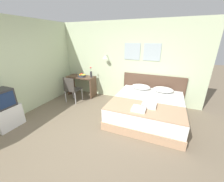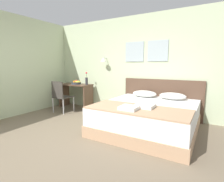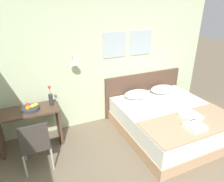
{
  "view_description": "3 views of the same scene",
  "coord_description": "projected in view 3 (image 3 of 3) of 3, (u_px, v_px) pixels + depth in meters",
  "views": [
    {
      "loc": [
        1.5,
        -2.0,
        2.11
      ],
      "look_at": [
        0.08,
        1.47,
        0.66
      ],
      "focal_mm": 22.0,
      "sensor_mm": 36.0,
      "label": 1
    },
    {
      "loc": [
        2.25,
        -1.91,
        1.34
      ],
      "look_at": [
        0.17,
        1.65,
        0.73
      ],
      "focal_mm": 28.0,
      "sensor_mm": 36.0,
      "label": 2
    },
    {
      "loc": [
        -1.38,
        -1.21,
        2.5
      ],
      "look_at": [
        -0.07,
        1.73,
        1.07
      ],
      "focal_mm": 32.0,
      "sensor_mm": 36.0,
      "label": 3
    }
  ],
  "objects": [
    {
      "name": "folded_towel_mid_bed",
      "position": [
        195.0,
        126.0,
        3.32
      ],
      "size": [
        0.31,
        0.29,
        0.06
      ],
      "color": "white",
      "rests_on": "throw_blanket"
    },
    {
      "name": "wall_back",
      "position": [
        99.0,
        64.0,
        4.16
      ],
      "size": [
        5.33,
        0.31,
        2.65
      ],
      "color": "beige",
      "rests_on": "ground_plane"
    },
    {
      "name": "fruit_bowl",
      "position": [
        30.0,
        108.0,
        3.51
      ],
      "size": [
        0.31,
        0.3,
        0.13
      ],
      "color": "#333842",
      "rests_on": "desk"
    },
    {
      "name": "folded_towel_near_foot",
      "position": [
        191.0,
        116.0,
        3.62
      ],
      "size": [
        0.33,
        0.31,
        0.06
      ],
      "color": "white",
      "rests_on": "throw_blanket"
    },
    {
      "name": "pillow_right",
      "position": [
        162.0,
        89.0,
        4.69
      ],
      "size": [
        0.6,
        0.42,
        0.15
      ],
      "color": "white",
      "rests_on": "bed"
    },
    {
      "name": "flower_vase",
      "position": [
        51.0,
        98.0,
        3.65
      ],
      "size": [
        0.08,
        0.08,
        0.39
      ],
      "color": "#333338",
      "rests_on": "desk"
    },
    {
      "name": "headboard",
      "position": [
        143.0,
        92.0,
        4.86
      ],
      "size": [
        1.99,
        0.06,
        0.99
      ],
      "color": "brown",
      "rests_on": "ground_plane"
    },
    {
      "name": "desk_chair",
      "position": [
        35.0,
        143.0,
        3.07
      ],
      "size": [
        0.44,
        0.44,
        0.9
      ],
      "color": "#3D3833",
      "rests_on": "ground_plane"
    },
    {
      "name": "pillow_left",
      "position": [
        137.0,
        94.0,
        4.43
      ],
      "size": [
        0.6,
        0.42,
        0.15
      ],
      "color": "white",
      "rests_on": "bed"
    },
    {
      "name": "desk",
      "position": [
        30.0,
        122.0,
        3.62
      ],
      "size": [
        1.05,
        0.49,
        0.76
      ],
      "color": "brown",
      "rests_on": "ground_plane"
    },
    {
      "name": "throw_blanket",
      "position": [
        193.0,
        123.0,
        3.49
      ],
      "size": [
        1.81,
        0.8,
        0.02
      ],
      "color": "tan",
      "rests_on": "bed"
    },
    {
      "name": "bed",
      "position": [
        169.0,
        121.0,
        4.09
      ],
      "size": [
        1.87,
        1.99,
        0.56
      ],
      "color": "tan",
      "rests_on": "ground_plane"
    }
  ]
}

